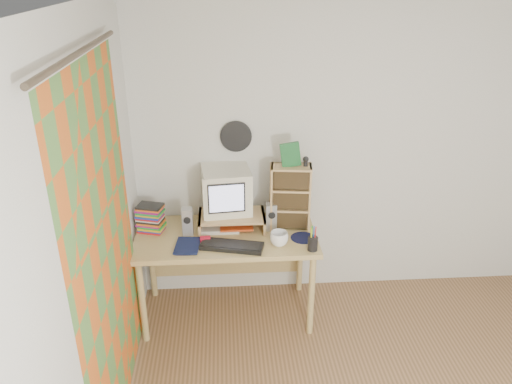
{
  "coord_description": "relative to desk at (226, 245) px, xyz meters",
  "views": [
    {
      "loc": [
        -1.02,
        -2.02,
        2.66
      ],
      "look_at": [
        -0.8,
        1.33,
        1.13
      ],
      "focal_mm": 35.0,
      "sensor_mm": 36.0,
      "label": 1
    }
  ],
  "objects": [
    {
      "name": "monitor_riser",
      "position": [
        0.05,
        0.04,
        0.23
      ],
      "size": [
        0.52,
        0.3,
        0.12
      ],
      "color": "tan",
      "rests_on": "desk"
    },
    {
      "name": "curtain",
      "position": [
        -0.68,
        -0.96,
        0.53
      ],
      "size": [
        0.0,
        2.2,
        2.2
      ],
      "primitive_type": "plane",
      "rotation": [
        1.57,
        0.0,
        1.57
      ],
      "color": "#C8591C",
      "rests_on": "left_wall"
    },
    {
      "name": "cd_rack",
      "position": [
        0.51,
        0.04,
        0.39
      ],
      "size": [
        0.33,
        0.2,
        0.52
      ],
      "primitive_type": "cube",
      "rotation": [
        0.0,
        0.0,
        -0.12
      ],
      "color": "tan",
      "rests_on": "desk"
    },
    {
      "name": "speaker_left",
      "position": [
        -0.29,
        -0.03,
        0.24
      ],
      "size": [
        0.08,
        0.08,
        0.22
      ],
      "primitive_type": "cube",
      "rotation": [
        0.0,
        0.0,
        -0.01
      ],
      "color": "#A8A8AC",
      "rests_on": "desk"
    },
    {
      "name": "game_box",
      "position": [
        0.5,
        0.03,
        0.75
      ],
      "size": [
        0.15,
        0.03,
        0.19
      ],
      "primitive_type": "cube",
      "rotation": [
        0.0,
        0.0,
        0.02
      ],
      "color": "#1A5E2C",
      "rests_on": "cd_rack"
    },
    {
      "name": "keyboard",
      "position": [
        0.04,
        -0.27,
        0.15
      ],
      "size": [
        0.49,
        0.26,
        0.03
      ],
      "primitive_type": "cube",
      "rotation": [
        0.0,
        0.0,
        -0.24
      ],
      "color": "black",
      "rests_on": "desk"
    },
    {
      "name": "mug",
      "position": [
        0.39,
        -0.25,
        0.19
      ],
      "size": [
        0.16,
        0.16,
        0.11
      ],
      "primitive_type": "imported",
      "rotation": [
        0.0,
        0.0,
        -0.18
      ],
      "color": "white",
      "rests_on": "desk"
    },
    {
      "name": "back_wall",
      "position": [
        1.03,
        0.31,
        0.63
      ],
      "size": [
        3.5,
        0.0,
        3.5
      ],
      "primitive_type": "plane",
      "rotation": [
        1.57,
        0.0,
        0.0
      ],
      "color": "silver",
      "rests_on": "floor"
    },
    {
      "name": "speaker_right",
      "position": [
        0.36,
        0.0,
        0.25
      ],
      "size": [
        0.09,
        0.09,
        0.22
      ],
      "primitive_type": "cube",
      "rotation": [
        0.0,
        0.0,
        -0.02
      ],
      "color": "#A8A8AC",
      "rests_on": "desk"
    },
    {
      "name": "papers",
      "position": [
        0.0,
        0.04,
        0.15
      ],
      "size": [
        0.3,
        0.22,
        0.04
      ],
      "primitive_type": null,
      "rotation": [
        0.0,
        0.0,
        0.01
      ],
      "color": "silver",
      "rests_on": "desk"
    },
    {
      "name": "diary",
      "position": [
        -0.38,
        -0.23,
        0.16
      ],
      "size": [
        0.23,
        0.18,
        0.04
      ],
      "primitive_type": "imported",
      "rotation": [
        0.0,
        0.0,
        -0.09
      ],
      "color": "#10183D",
      "rests_on": "desk"
    },
    {
      "name": "webcam",
      "position": [
        0.62,
        0.03,
        0.69
      ],
      "size": [
        0.05,
        0.05,
        0.08
      ],
      "primitive_type": null,
      "rotation": [
        0.0,
        0.0,
        0.05
      ],
      "color": "black",
      "rests_on": "cd_rack"
    },
    {
      "name": "ceiling",
      "position": [
        1.03,
        -1.44,
        1.88
      ],
      "size": [
        3.5,
        3.5,
        0.0
      ],
      "primitive_type": "plane",
      "rotation": [
        3.14,
        0.0,
        0.0
      ],
      "color": "white",
      "rests_on": "back_wall"
    },
    {
      "name": "crt_monitor",
      "position": [
        0.01,
        0.09,
        0.43
      ],
      "size": [
        0.4,
        0.4,
        0.35
      ],
      "primitive_type": "cube",
      "rotation": [
        0.0,
        0.0,
        0.11
      ],
      "color": "silver",
      "rests_on": "monitor_riser"
    },
    {
      "name": "left_wall",
      "position": [
        -0.72,
        -1.44,
        0.63
      ],
      "size": [
        0.0,
        3.5,
        3.5
      ],
      "primitive_type": "plane",
      "rotation": [
        1.57,
        0.0,
        1.57
      ],
      "color": "silver",
      "rests_on": "floor"
    },
    {
      "name": "pen_cup",
      "position": [
        0.63,
        -0.34,
        0.21
      ],
      "size": [
        0.09,
        0.09,
        0.15
      ],
      "primitive_type": null,
      "rotation": [
        0.0,
        0.0,
        0.26
      ],
      "color": "black",
      "rests_on": "desk"
    },
    {
      "name": "mousepad",
      "position": [
        0.59,
        -0.16,
        0.14
      ],
      "size": [
        0.22,
        0.22,
        0.0
      ],
      "primitive_type": "cylinder",
      "rotation": [
        0.0,
        0.0,
        0.16
      ],
      "color": "black",
      "rests_on": "desk"
    },
    {
      "name": "dvd_stack",
      "position": [
        -0.58,
        0.03,
        0.27
      ],
      "size": [
        0.22,
        0.18,
        0.27
      ],
      "primitive_type": null,
      "rotation": [
        0.0,
        0.0,
        -0.28
      ],
      "color": "brown",
      "rests_on": "desk"
    },
    {
      "name": "desk",
      "position": [
        0.0,
        0.0,
        0.0
      ],
      "size": [
        1.4,
        0.7,
        0.75
      ],
      "color": "tan",
      "rests_on": "floor"
    },
    {
      "name": "red_box",
      "position": [
        -0.16,
        -0.17,
        0.15
      ],
      "size": [
        0.08,
        0.05,
        0.04
      ],
      "primitive_type": "cube",
      "rotation": [
        0.0,
        0.0,
        0.04
      ],
      "color": "red",
      "rests_on": "desk"
    },
    {
      "name": "wall_disc",
      "position": [
        0.1,
        0.29,
        0.81
      ],
      "size": [
        0.25,
        0.02,
        0.25
      ],
      "primitive_type": "cylinder",
      "rotation": [
        1.57,
        0.0,
        0.0
      ],
      "color": "black",
      "rests_on": "back_wall"
    }
  ]
}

